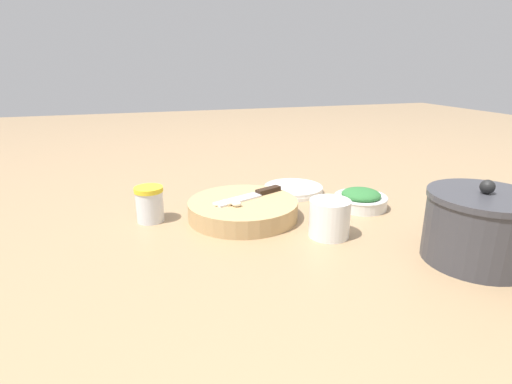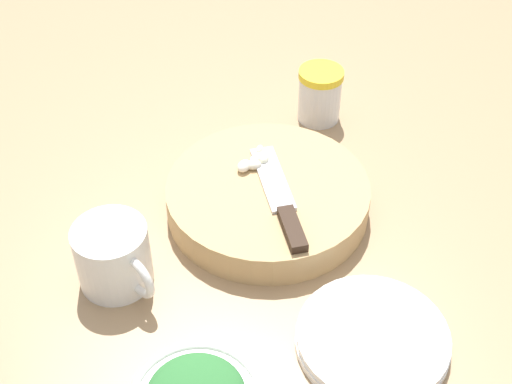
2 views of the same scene
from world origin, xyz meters
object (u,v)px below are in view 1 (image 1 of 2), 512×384
cutting_board (243,209)px  garlic_cloves (231,203)px  spice_jar (150,204)px  stock_pot (480,227)px  coffee_mug (330,218)px  herb_bowl (361,199)px  chef_knife (253,195)px  plate_stack (293,189)px

cutting_board → garlic_cloves: garlic_cloves is taller
spice_jar → stock_pot: 0.75m
spice_jar → coffee_mug: size_ratio=0.78×
herb_bowl → coffee_mug: 0.23m
chef_knife → spice_jar: size_ratio=2.27×
coffee_mug → chef_knife: bearing=-57.1°
cutting_board → stock_pot: 0.54m
spice_jar → stock_pot: (-0.62, 0.42, 0.03)m
coffee_mug → garlic_cloves: bearing=-35.6°
garlic_cloves → stock_pot: stock_pot is taller
chef_knife → plate_stack: (-0.17, -0.13, -0.04)m
cutting_board → chef_knife: 0.05m
spice_jar → chef_knife: bearing=174.5°
herb_bowl → cutting_board: bearing=-4.6°
garlic_cloves → plate_stack: (-0.25, -0.18, -0.04)m
cutting_board → coffee_mug: (-0.16, 0.17, 0.02)m
cutting_board → herb_bowl: herb_bowl is taller
cutting_board → garlic_cloves: (0.04, 0.03, 0.03)m
herb_bowl → spice_jar: size_ratio=1.62×
spice_jar → coffee_mug: (-0.39, 0.22, -0.00)m
cutting_board → coffee_mug: size_ratio=2.46×
cutting_board → spice_jar: 0.24m
chef_knife → coffee_mug: (-0.13, 0.19, -0.01)m
herb_bowl → spice_jar: bearing=-7.7°
cutting_board → coffee_mug: bearing=133.4°
garlic_cloves → spice_jar: size_ratio=0.74×
herb_bowl → coffee_mug: bearing=39.8°
coffee_mug → plate_stack: 0.33m
stock_pot → plate_stack: bearing=-71.0°
chef_knife → spice_jar: (0.27, -0.03, -0.01)m
chef_knife → herb_bowl: 0.30m
garlic_cloves → chef_knife: bearing=-145.6°
chef_knife → herb_bowl: bearing=-122.0°
plate_stack → cutting_board: bearing=37.1°
coffee_mug → stock_pot: 0.31m
plate_stack → spice_jar: bearing=13.7°
spice_jar → cutting_board: bearing=167.9°
herb_bowl → plate_stack: bearing=-55.6°
cutting_board → coffee_mug: 0.24m
herb_bowl → spice_jar: (0.57, -0.08, 0.02)m
chef_knife → stock_pot: bearing=-160.5°
cutting_board → herb_bowl: (-0.33, 0.03, 0.00)m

